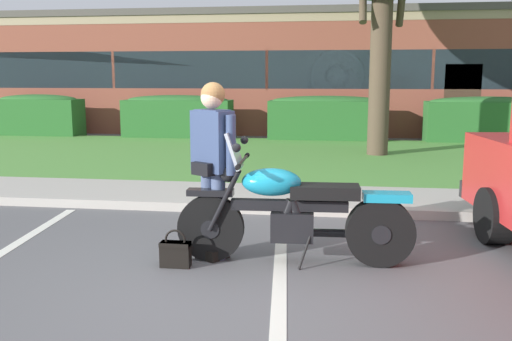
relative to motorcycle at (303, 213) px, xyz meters
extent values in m
plane|color=#565659|center=(-0.54, -0.69, -0.49)|extent=(140.00, 140.00, 0.00)
cube|color=#ADA89E|center=(-0.54, 1.91, -0.43)|extent=(60.00, 0.20, 0.12)
cube|color=#ADA89E|center=(-0.54, 2.76, -0.45)|extent=(60.00, 1.50, 0.08)
cube|color=#518E3D|center=(-0.54, 6.87, -0.46)|extent=(60.00, 6.73, 0.06)
cube|color=silver|center=(-0.17, -0.49, -0.49)|extent=(0.51, 4.39, 0.01)
cylinder|color=black|center=(-0.88, -0.05, -0.17)|extent=(0.64, 0.13, 0.64)
cylinder|color=black|center=(-0.88, -0.05, -0.17)|extent=(0.18, 0.13, 0.18)
cylinder|color=black|center=(0.72, 0.03, -0.17)|extent=(0.65, 0.21, 0.64)
cylinder|color=black|center=(0.72, 0.03, -0.17)|extent=(0.19, 0.21, 0.18)
cube|color=black|center=(-0.88, -0.05, 0.18)|extent=(0.45, 0.16, 0.06)
cube|color=teal|center=(0.77, 0.03, 0.17)|extent=(0.45, 0.22, 0.08)
cylinder|color=black|center=(-0.74, -0.12, 0.11)|extent=(0.31, 0.06, 0.58)
cylinder|color=black|center=(-0.75, 0.04, 0.11)|extent=(0.31, 0.06, 0.58)
sphere|color=black|center=(-0.71, -0.04, 0.37)|extent=(0.17, 0.17, 0.17)
cylinder|color=black|center=(-0.57, -0.03, 0.49)|extent=(0.07, 0.72, 0.03)
cylinder|color=black|center=(-0.55, -0.39, 0.49)|extent=(0.05, 0.10, 0.04)
cylinder|color=black|center=(-0.58, 0.33, 0.49)|extent=(0.05, 0.10, 0.04)
sphere|color=black|center=(-0.57, -0.33, 0.65)|extent=(0.08, 0.08, 0.08)
sphere|color=black|center=(-0.60, 0.27, 0.65)|extent=(0.08, 0.08, 0.08)
cube|color=#B2BCC6|center=(-0.65, -0.04, 0.59)|extent=(0.16, 0.37, 0.35)
cube|color=black|center=(-0.13, -0.01, 0.07)|extent=(1.10, 0.15, 0.10)
ellipsoid|color=teal|center=(-0.30, -0.02, 0.29)|extent=(0.57, 0.35, 0.26)
cube|color=black|center=(0.20, 0.01, 0.21)|extent=(0.65, 0.31, 0.12)
cube|color=black|center=(-0.10, -0.01, -0.13)|extent=(0.41, 0.26, 0.28)
cylinder|color=black|center=(-0.13, -0.01, 0.03)|extent=(0.18, 0.13, 0.21)
cylinder|color=black|center=(-0.07, -0.01, 0.03)|extent=(0.18, 0.13, 0.21)
cylinder|color=black|center=(0.26, 0.15, -0.23)|extent=(0.60, 0.11, 0.08)
cylinder|color=black|center=(0.46, 0.16, -0.23)|extent=(0.60, 0.11, 0.08)
cylinder|color=black|center=(0.03, -0.16, -0.34)|extent=(0.12, 0.12, 0.30)
cube|color=black|center=(-0.82, -0.02, -0.44)|extent=(0.22, 0.26, 0.10)
cube|color=black|center=(-0.94, 0.05, -0.44)|extent=(0.22, 0.26, 0.10)
cylinder|color=#47567A|center=(-0.81, -0.01, -0.06)|extent=(0.14, 0.14, 0.86)
cylinder|color=#47567A|center=(-0.93, 0.07, -0.06)|extent=(0.14, 0.14, 0.86)
cube|color=navy|center=(-0.87, 0.03, 0.66)|extent=(0.44, 0.39, 0.58)
cube|color=navy|center=(-0.87, 0.03, 0.93)|extent=(0.36, 0.33, 0.06)
sphere|color=beige|center=(-0.87, 0.03, 1.07)|extent=(0.21, 0.21, 0.21)
sphere|color=olive|center=(-0.86, 0.04, 1.10)|extent=(0.23, 0.23, 0.23)
cube|color=black|center=(-0.94, -0.08, 0.41)|extent=(0.24, 0.20, 0.12)
cylinder|color=navy|center=(-0.67, -0.10, 0.64)|extent=(0.09, 0.09, 0.56)
cylinder|color=navy|center=(-1.07, 0.16, 0.64)|extent=(0.09, 0.09, 0.56)
cube|color=black|center=(-1.16, -0.29, -0.37)|extent=(0.28, 0.12, 0.24)
cube|color=black|center=(-1.16, -0.29, -0.27)|extent=(0.28, 0.13, 0.04)
torus|color=black|center=(-1.16, -0.29, -0.23)|extent=(0.20, 0.02, 0.20)
cylinder|color=black|center=(1.97, 0.93, -0.19)|extent=(0.30, 0.62, 0.60)
cylinder|color=#4C3D2D|center=(1.20, 7.37, 1.30)|extent=(0.45, 0.45, 3.57)
cube|color=#286028|center=(-8.40, 10.33, 0.06)|extent=(2.50, 0.90, 1.10)
ellipsoid|color=#286028|center=(-8.40, 10.33, 0.61)|extent=(2.38, 0.84, 0.28)
cube|color=#286028|center=(-4.18, 10.33, 0.06)|extent=(3.07, 0.90, 1.10)
ellipsoid|color=#286028|center=(-4.18, 10.33, 0.61)|extent=(2.92, 0.84, 0.28)
cube|color=#286028|center=(0.04, 10.33, 0.06)|extent=(3.20, 0.90, 1.10)
ellipsoid|color=#286028|center=(0.04, 10.33, 0.61)|extent=(3.04, 0.84, 0.28)
cube|color=#286028|center=(4.26, 10.33, 0.06)|extent=(3.24, 0.90, 1.10)
ellipsoid|color=#286028|center=(4.26, 10.33, 0.61)|extent=(3.08, 0.84, 0.28)
cube|color=brown|center=(-1.76, 16.54, 1.29)|extent=(27.65, 10.40, 3.55)
cube|color=#998466|center=(-1.76, 11.38, 2.94)|extent=(27.65, 0.10, 0.24)
cube|color=#4C4742|center=(-1.76, 16.54, 3.16)|extent=(27.93, 10.50, 0.20)
cube|color=#1E282D|center=(-1.76, 11.37, 1.46)|extent=(23.50, 0.06, 1.10)
cube|color=brown|center=(-6.46, 11.36, 1.46)|extent=(0.08, 0.04, 1.20)
cube|color=brown|center=(-1.76, 11.36, 1.46)|extent=(0.08, 0.04, 1.20)
cube|color=brown|center=(2.94, 11.36, 1.46)|extent=(0.08, 0.04, 1.20)
cube|color=#473323|center=(3.77, 11.38, 0.56)|extent=(1.00, 0.08, 2.10)
camera|label=1|loc=(0.29, -5.15, 1.27)|focal=39.36mm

